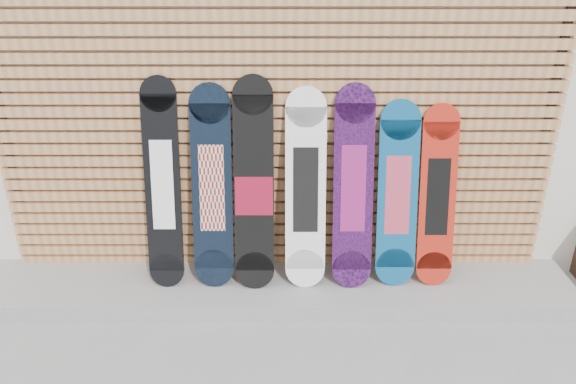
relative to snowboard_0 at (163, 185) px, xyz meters
name	(u,v)px	position (x,y,z in m)	size (l,w,h in m)	color
ground	(296,352)	(0.98, -0.77, -0.90)	(80.00, 80.00, 0.00)	gray
building	(338,11)	(1.48, 2.73, 0.90)	(12.00, 5.00, 3.60)	silver
concrete_step	(276,287)	(0.83, -0.09, -0.84)	(4.60, 0.70, 0.12)	gray
slat_wall	(276,136)	(0.83, 0.20, 0.31)	(4.26, 0.08, 2.29)	#B67C4C
snowboard_0	(163,185)	(0.00, 0.00, 0.00)	(0.26, 0.35, 1.56)	black
snowboard_1	(212,188)	(0.36, 0.00, -0.03)	(0.30, 0.35, 1.51)	black
snowboard_2	(254,187)	(0.67, -0.02, -0.01)	(0.29, 0.38, 1.57)	black
snowboard_3	(306,190)	(1.05, 0.00, -0.04)	(0.30, 0.36, 1.48)	white
snowboard_4	(353,189)	(1.40, -0.01, -0.03)	(0.29, 0.37, 1.51)	black
snowboard_5	(398,195)	(1.74, 0.01, -0.09)	(0.30, 0.34, 1.39)	#0D5080
snowboard_6	(437,197)	(2.04, 0.01, -0.10)	(0.27, 0.34, 1.36)	red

